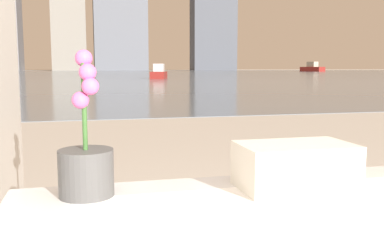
{
  "coord_description": "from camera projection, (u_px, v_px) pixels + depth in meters",
  "views": [
    {
      "loc": [
        -0.7,
        -0.11,
        0.86
      ],
      "look_at": [
        -0.11,
        2.32,
        0.55
      ],
      "focal_mm": 40.0,
      "sensor_mm": 36.0,
      "label": 1
    }
  ],
  "objects": [
    {
      "name": "skyline_tower_4",
      "position": [
        213.0,
        5.0,
        119.95
      ],
      "size": [
        12.36,
        6.04,
        36.38
      ],
      "color": "#4C515B",
      "rests_on": "ground_plane"
    },
    {
      "name": "skyline_tower_2",
      "position": [
        69.0,
        25.0,
        111.52
      ],
      "size": [
        8.61,
        9.03,
        23.59
      ],
      "color": "gray",
      "rests_on": "ground_plane"
    },
    {
      "name": "towel_stack",
      "position": [
        295.0,
        166.0,
        1.14
      ],
      "size": [
        0.3,
        0.18,
        0.12
      ],
      "color": "silver",
      "rests_on": "bathtub"
    },
    {
      "name": "harbor_boat_3",
      "position": [
        159.0,
        73.0,
        32.32
      ],
      "size": [
        1.78,
        3.15,
        1.12
      ],
      "color": "maroon",
      "rests_on": "harbor_water"
    },
    {
      "name": "harbor_water",
      "position": [
        93.0,
        73.0,
        60.16
      ],
      "size": [
        180.0,
        110.0,
        0.01
      ],
      "color": "slate",
      "rests_on": "ground_plane"
    },
    {
      "name": "potted_orchid",
      "position": [
        86.0,
        161.0,
        1.06
      ],
      "size": [
        0.14,
        0.14,
        0.36
      ],
      "color": "#4C4C4C",
      "rests_on": "bathtub"
    },
    {
      "name": "harbor_boat_2",
      "position": [
        312.0,
        68.0,
        89.04
      ],
      "size": [
        3.33,
        5.67,
        2.01
      ],
      "color": "maroon",
      "rests_on": "harbor_water"
    }
  ]
}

